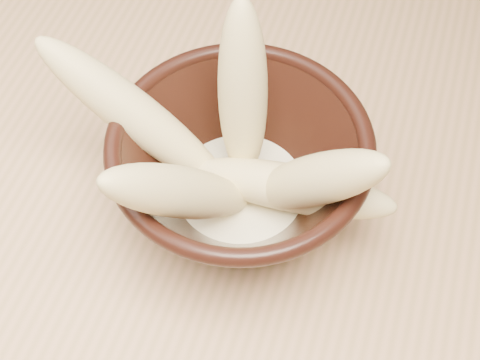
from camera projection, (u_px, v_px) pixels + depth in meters
name	position (u px, v px, depth m)	size (l,w,h in m)	color
table	(212.00, 231.00, 0.70)	(1.20, 0.80, 0.75)	tan
bowl	(240.00, 173.00, 0.57)	(0.22, 0.22, 0.12)	black
milk_puddle	(240.00, 192.00, 0.59)	(0.12, 0.12, 0.02)	#EFE7C0
banana_upright	(243.00, 95.00, 0.53)	(0.04, 0.04, 0.18)	#E4D486
banana_left	(137.00, 116.00, 0.55)	(0.04, 0.04, 0.20)	#E4D486
banana_right	(313.00, 181.00, 0.51)	(0.04, 0.04, 0.17)	#E4D486
banana_across	(291.00, 188.00, 0.55)	(0.04, 0.04, 0.17)	#E4D486
banana_front	(182.00, 192.00, 0.50)	(0.04, 0.04, 0.18)	#E4D486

